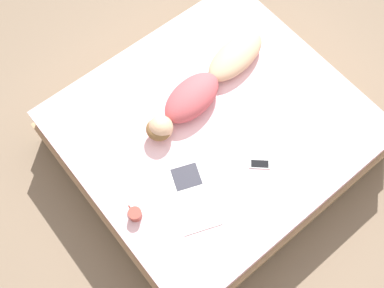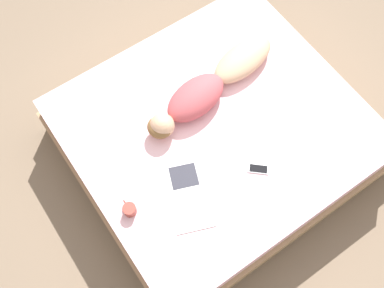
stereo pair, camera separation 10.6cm
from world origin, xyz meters
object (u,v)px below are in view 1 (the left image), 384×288
Objects in this scene: open_magazine at (192,193)px; person at (204,86)px; coffee_mug at (135,214)px; cell_phone at (260,164)px.

person is at bearing -24.18° from open_magazine.
cell_phone is (-0.26, -0.92, -0.04)m from coffee_mug.
coffee_mug is at bearing 116.27° from cell_phone.
cell_phone is (-0.14, -0.52, 0.00)m from open_magazine.
cell_phone is at bearing -83.46° from open_magazine.
person is 0.84m from open_magazine.
coffee_mug is 0.79× the size of cell_phone.
person is 0.73m from cell_phone.
person is at bearing -65.20° from coffee_mug.
open_magazine is 0.54m from cell_phone.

